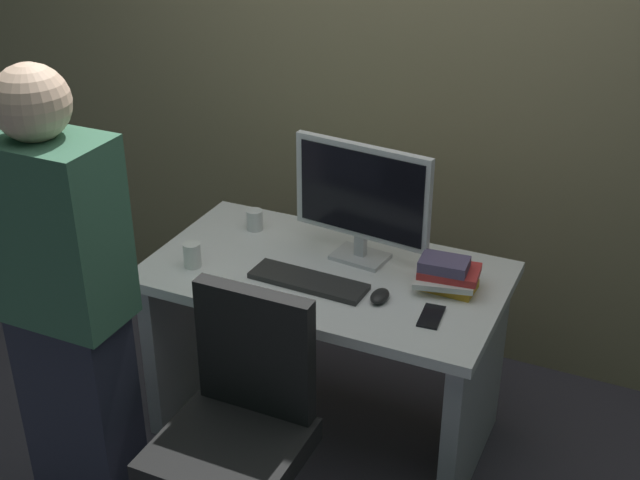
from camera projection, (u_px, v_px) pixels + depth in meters
ground_plane at (325, 426)px, 3.43m from camera, size 9.00×9.00×0.00m
wall_back at (410, 12)px, 3.40m from camera, size 6.40×0.10×3.00m
desk at (325, 324)px, 3.20m from camera, size 1.30×0.73×0.73m
office_chair at (238, 448)px, 2.69m from camera, size 0.52×0.52×0.94m
person_at_desk at (67, 316)px, 2.61m from camera, size 0.40×0.24×1.64m
monitor at (362, 197)px, 3.05m from camera, size 0.54×0.16×0.46m
keyboard at (308, 281)px, 3.00m from camera, size 0.43×0.15×0.02m
mouse at (380, 296)px, 2.90m from camera, size 0.06×0.10×0.03m
cup_near_keyboard at (192, 255)px, 3.10m from camera, size 0.06×0.06×0.09m
cup_by_monitor at (255, 220)px, 3.37m from camera, size 0.06×0.06×0.08m
book_stack at (447, 275)px, 2.95m from camera, size 0.24×0.20×0.12m
cell_phone at (431, 316)px, 2.81m from camera, size 0.08×0.15×0.01m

